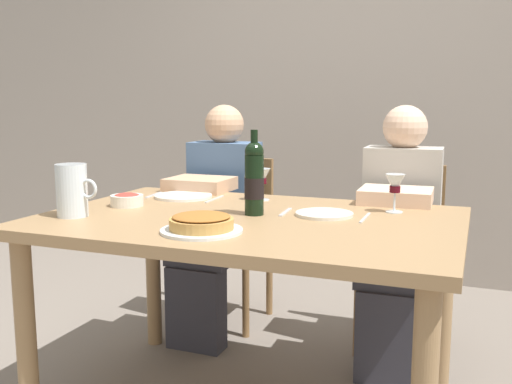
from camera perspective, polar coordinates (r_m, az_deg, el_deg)
The scene contains 18 objects.
back_wall at distance 3.94m, azimuth 10.27°, elevation 12.07°, with size 8.00×0.10×2.80m, color #A3998E.
dining_table at distance 2.11m, azimuth -0.74°, elevation -4.92°, with size 1.50×1.00×0.76m.
wine_bottle at distance 2.11m, azimuth -0.18°, elevation 1.36°, with size 0.07×0.07×0.31m.
water_pitcher at distance 2.18m, azimuth -17.76°, elevation -0.14°, with size 0.17×0.11×0.19m.
baked_tart at distance 1.85m, azimuth -5.43°, elevation -3.14°, with size 0.27×0.27×0.06m.
salad_bowl at distance 2.36m, azimuth -12.68°, elevation -0.71°, with size 0.13×0.13×0.05m.
wine_glass_left_diner at distance 2.43m, azimuth 0.59°, elevation 1.41°, with size 0.07×0.07×0.14m.
wine_glass_right_diner at distance 2.22m, azimuth 13.63°, elevation 0.64°, with size 0.07×0.07×0.15m.
dinner_plate_left_setting at distance 2.53m, azimuth -7.21°, elevation -0.41°, with size 0.25×0.25×0.01m, color white.
dinner_plate_right_setting at distance 2.13m, azimuth 6.79°, elevation -2.17°, with size 0.21×0.21×0.01m, color silver.
fork_left_setting at distance 2.60m, azimuth -10.11°, elevation -0.29°, with size 0.16×0.01×0.01m, color silver.
knife_left_setting at distance 2.46m, azimuth -4.14°, elevation -0.70°, with size 0.18×0.01×0.01m, color silver.
knife_right_setting at distance 2.09m, azimuth 10.76°, elevation -2.53°, with size 0.18×0.01×0.01m, color silver.
spoon_right_setting at distance 2.17m, azimuth 2.94°, elevation -2.00°, with size 0.16×0.01×0.01m, color silver.
chair_left at distance 3.13m, azimuth -2.14°, elevation -3.58°, with size 0.40×0.40×0.87m.
diner_left at distance 2.90m, azimuth -4.03°, elevation -2.20°, with size 0.34×0.50×1.16m.
chair_right at distance 2.89m, azimuth 14.37°, elevation -4.93°, with size 0.41×0.41×0.87m.
diner_right at distance 2.63m, azimuth 13.96°, elevation -3.57°, with size 0.35×0.51×1.16m.
Camera 1 is at (0.77, -1.90, 1.17)m, focal length 40.34 mm.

